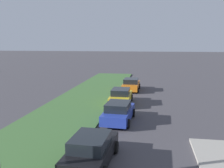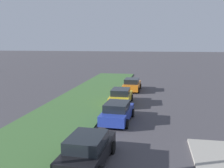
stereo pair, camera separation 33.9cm
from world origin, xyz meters
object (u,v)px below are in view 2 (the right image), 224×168
Objects in this scene: parked_car_black at (88,150)px; parked_car_blue at (117,112)px; parked_car_yellow at (121,96)px.

parked_car_black is 6.68m from parked_car_blue.
parked_car_blue is (6.67, -0.38, 0.00)m from parked_car_black.
parked_car_black is at bearing 179.76° from parked_car_blue.
parked_car_blue is 1.02× the size of parked_car_yellow.
parked_car_yellow is (5.35, 0.50, 0.00)m from parked_car_blue.
parked_car_blue and parked_car_yellow have the same top height.
parked_car_black and parked_car_blue have the same top height.
parked_car_blue is 5.38m from parked_car_yellow.
parked_car_yellow is at bearing 3.00° from parked_car_black.
parked_car_black and parked_car_yellow have the same top height.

